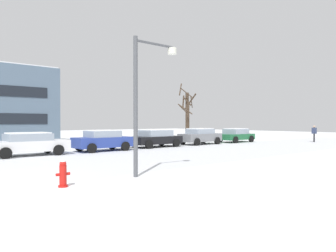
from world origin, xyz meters
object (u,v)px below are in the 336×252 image
street_lamp (144,90)px  parked_car_green (236,135)px  parked_car_black (156,138)px  parked_car_blue (103,140)px  parked_car_gray (200,136)px  fire_hydrant (63,173)px  parked_car_white (28,144)px  pedestrian_crossing (314,132)px

street_lamp → parked_car_green: street_lamp is taller
parked_car_black → parked_car_blue: bearing=-176.2°
parked_car_black → parked_car_green: parked_car_black is taller
parked_car_black → parked_car_gray: (4.92, -0.15, 0.02)m
fire_hydrant → street_lamp: (3.17, 0.06, 2.81)m
parked_car_blue → parked_car_green: (14.75, 0.05, -0.05)m
parked_car_white → parked_car_black: bearing=1.4°
fire_hydrant → parked_car_gray: bearing=31.8°
parked_car_white → parked_car_green: bearing=-0.1°
parked_car_gray → parked_car_white: bearing=-179.7°
parked_car_gray → street_lamp: bearing=-142.7°
parked_car_blue → pedestrian_crossing: size_ratio=2.40×
fire_hydrant → pedestrian_crossing: (27.92, 5.41, 0.53)m
parked_car_blue → parked_car_black: bearing=3.8°
parked_car_white → pedestrian_crossing: (25.94, -4.89, 0.24)m
fire_hydrant → parked_car_blue: bearing=56.0°
parked_car_gray → pedestrian_crossing: pedestrian_crossing is taller
pedestrian_crossing → street_lamp: bearing=-167.8°
parked_car_blue → pedestrian_crossing: (21.02, -4.80, 0.21)m
parked_car_blue → street_lamp: bearing=-110.2°
parked_car_gray → parked_car_green: size_ratio=1.03×
parked_car_white → parked_car_gray: parked_car_gray is taller
parked_car_blue → parked_car_gray: 9.83m
fire_hydrant → parked_car_blue: (6.90, 10.21, 0.32)m
street_lamp → parked_car_blue: (3.72, 10.15, -2.49)m
fire_hydrant → street_lamp: size_ratio=0.17×
parked_car_white → parked_car_blue: size_ratio=1.15×
parked_car_blue → pedestrian_crossing: bearing=-12.9°
street_lamp → parked_car_black: (8.64, 10.48, -2.51)m
street_lamp → pedestrian_crossing: bearing=12.2°
parked_car_gray → fire_hydrant: bearing=-148.2°
parked_car_gray → pedestrian_crossing: size_ratio=2.44×
parked_car_green → pedestrian_crossing: (6.27, -4.85, 0.26)m
fire_hydrant → parked_car_black: parked_car_black is taller
parked_car_black → parked_car_gray: bearing=-1.8°
parked_car_green → parked_car_black: bearing=178.4°
parked_car_white → parked_car_black: parked_car_black is taller
fire_hydrant → parked_car_green: parked_car_green is taller
street_lamp → parked_car_white: bearing=96.6°
street_lamp → parked_car_black: 13.81m
parked_car_green → pedestrian_crossing: pedestrian_crossing is taller
parked_car_blue → fire_hydrant: bearing=-124.0°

